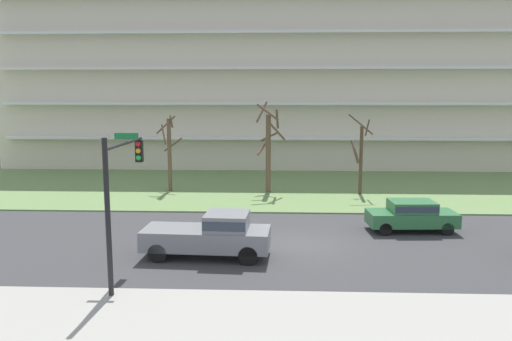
% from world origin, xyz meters
% --- Properties ---
extents(ground, '(160.00, 160.00, 0.00)m').
position_xyz_m(ground, '(0.00, 0.00, 0.00)').
color(ground, '#38383A').
extents(sidewalk_curb_near, '(80.00, 4.00, 0.15)m').
position_xyz_m(sidewalk_curb_near, '(0.00, -8.00, 0.07)').
color(sidewalk_curb_near, '#99968E').
rests_on(sidewalk_curb_near, ground).
extents(grass_lawn_strip, '(80.00, 16.00, 0.08)m').
position_xyz_m(grass_lawn_strip, '(0.00, 14.00, 0.04)').
color(grass_lawn_strip, '#66844C').
rests_on(grass_lawn_strip, ground).
extents(apartment_building, '(53.14, 13.62, 18.29)m').
position_xyz_m(apartment_building, '(0.00, 28.33, 9.14)').
color(apartment_building, beige).
rests_on(apartment_building, ground).
extents(tree_far_left, '(1.85, 1.61, 5.48)m').
position_xyz_m(tree_far_left, '(-8.73, 12.31, 2.92)').
color(tree_far_left, brown).
rests_on(tree_far_left, ground).
extents(tree_left, '(2.09, 2.08, 6.42)m').
position_xyz_m(tree_left, '(-1.68, 12.02, 3.30)').
color(tree_left, brown).
rests_on(tree_left, ground).
extents(tree_center, '(1.64, 1.52, 5.63)m').
position_xyz_m(tree_center, '(4.60, 11.51, 2.71)').
color(tree_center, '#4C3828').
rests_on(tree_center, ground).
extents(pickup_gray_near_left, '(5.49, 2.27, 1.95)m').
position_xyz_m(pickup_gray_near_left, '(-3.87, -2.01, 1.02)').
color(pickup_gray_near_left, slate).
rests_on(pickup_gray_near_left, ground).
extents(sedan_green_center_left, '(4.50, 2.05, 1.57)m').
position_xyz_m(sedan_green_center_left, '(5.76, 2.50, 0.87)').
color(sedan_green_center_left, '#2D6B3D').
rests_on(sedan_green_center_left, ground).
extents(traffic_signal_mast, '(0.90, 4.46, 5.53)m').
position_xyz_m(traffic_signal_mast, '(-6.74, -5.04, 3.78)').
color(traffic_signal_mast, black).
rests_on(traffic_signal_mast, ground).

